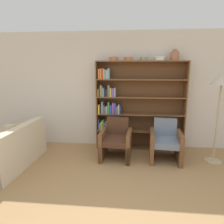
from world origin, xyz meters
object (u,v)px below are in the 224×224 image
at_px(bowl_brass, 114,59).
at_px(armchair_leather, 116,140).
at_px(vase_tall, 175,56).
at_px(armchair_cushioned, 165,142).
at_px(bowl_sage, 160,58).
at_px(couch, 7,151).
at_px(bookshelf, 132,107).
at_px(bowl_slate, 128,59).
at_px(floor_lamp, 222,84).
at_px(bowl_stoneware, 144,58).

height_order(bowl_brass, armchair_leather, bowl_brass).
relative_size(vase_tall, armchair_cushioned, 0.28).
bearing_deg(bowl_sage, armchair_leather, -147.69).
distance_m(couch, armchair_leather, 2.20).
height_order(bookshelf, bowl_sage, bowl_sage).
distance_m(bowl_slate, vase_tall, 1.01).
relative_size(bookshelf, couch, 1.29).
relative_size(bowl_sage, floor_lamp, 0.14).
distance_m(bowl_slate, couch, 3.18).
distance_m(bowl_brass, bowl_slate, 0.33).
height_order(couch, armchair_leather, armchair_leather).
bearing_deg(couch, bowl_slate, -61.63).
bearing_deg(bookshelf, bowl_slate, -169.22).
height_order(bookshelf, couch, bookshelf).
height_order(bowl_stoneware, armchair_leather, bowl_stoneware).
xyz_separation_m(bowl_sage, vase_tall, (0.32, 0.00, 0.06)).
relative_size(armchair_leather, floor_lamp, 0.46).
bearing_deg(bowl_sage, couch, -159.00).
bearing_deg(bowl_brass, armchair_leather, -79.45).
distance_m(armchair_cushioned, floor_lamp, 1.57).
bearing_deg(vase_tall, bowl_brass, 180.00).
relative_size(bowl_sage, couch, 0.16).
distance_m(bowl_stoneware, armchair_leather, 1.91).
height_order(bowl_brass, bowl_stoneware, bowl_brass).
bearing_deg(bowl_sage, bowl_brass, 180.00).
height_order(bowl_sage, couch, bowl_sage).
bearing_deg(armchair_leather, vase_tall, -151.12).
relative_size(bowl_slate, couch, 0.13).
distance_m(bowl_sage, vase_tall, 0.32).
bearing_deg(armchair_cushioned, floor_lamp, -177.10).
bearing_deg(armchair_cushioned, bowl_sage, -73.42).
distance_m(bowl_slate, bowl_stoneware, 0.34).
relative_size(bowl_stoneware, floor_lamp, 0.10).
bearing_deg(bookshelf, armchair_cushioned, -39.57).
relative_size(bookshelf, bowl_slate, 10.13).
distance_m(armchair_leather, floor_lamp, 2.36).
xyz_separation_m(bookshelf, bowl_sage, (0.60, -0.02, 1.10)).
bearing_deg(vase_tall, armchair_cushioned, -108.69).
bearing_deg(bookshelf, bowl_brass, -177.61).
bearing_deg(armchair_leather, floor_lamp, -177.04).
height_order(bowl_sage, armchair_cushioned, bowl_sage).
height_order(bowl_slate, armchair_cushioned, bowl_slate).
distance_m(couch, armchair_cushioned, 3.21).
bearing_deg(bowl_stoneware, bowl_sage, -0.00).
bearing_deg(bowl_brass, bowl_sage, -0.00).
bearing_deg(bowl_stoneware, bookshelf, 175.94).
distance_m(bowl_slate, armchair_leather, 1.84).
bearing_deg(bowl_sage, bowl_slate, 180.00).
xyz_separation_m(bowl_stoneware, armchair_leather, (-0.57, -0.58, -1.73)).
bearing_deg(armchair_leather, bookshelf, -114.19).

